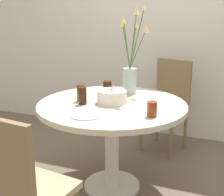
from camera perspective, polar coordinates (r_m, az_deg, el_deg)
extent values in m
plane|color=#6B5B4C|center=(2.71, 0.00, -15.91)|extent=(16.00, 16.00, 0.00)
cube|color=silver|center=(3.62, 8.11, 13.55)|extent=(8.00, 0.05, 2.60)
cylinder|color=beige|center=(2.42, 0.00, -1.37)|extent=(1.16, 1.16, 0.04)
cylinder|color=silver|center=(2.55, 0.00, -8.95)|extent=(0.11, 0.11, 0.66)
cylinder|color=silver|center=(2.71, 0.00, -15.64)|extent=(0.46, 0.46, 0.03)
cube|color=tan|center=(3.24, 9.58, -1.84)|extent=(0.49, 0.49, 0.04)
cube|color=olive|center=(3.34, 11.19, 3.03)|extent=(0.38, 0.13, 0.46)
cylinder|color=olive|center=(3.26, 5.35, -6.07)|extent=(0.03, 0.03, 0.44)
cylinder|color=olive|center=(3.11, 10.76, -7.36)|extent=(0.03, 0.03, 0.44)
cylinder|color=olive|center=(3.54, 8.20, -4.40)|extent=(0.03, 0.03, 0.44)
cylinder|color=olive|center=(3.40, 13.27, -5.48)|extent=(0.03, 0.03, 0.44)
cube|color=tan|center=(1.84, -14.32, -16.24)|extent=(0.45, 0.45, 0.04)
cube|color=olive|center=(1.62, -19.36, -11.34)|extent=(0.38, 0.08, 0.46)
cylinder|color=white|center=(2.40, 0.03, 0.25)|extent=(0.23, 0.23, 0.10)
cylinder|color=#E54C4C|center=(2.38, 0.03, 1.94)|extent=(0.01, 0.01, 0.04)
cylinder|color=#B2C6C1|center=(2.68, 3.26, 3.14)|extent=(0.12, 0.12, 0.22)
cylinder|color=#4C7538|center=(2.59, 2.63, 9.37)|extent=(0.04, 0.12, 0.38)
cone|color=#EFCC66|center=(2.52, 1.91, 13.52)|extent=(0.05, 0.05, 0.05)
cylinder|color=#4C7538|center=(2.56, 2.73, 9.56)|extent=(0.01, 0.17, 0.40)
cone|color=#EFCC66|center=(2.47, 2.11, 14.00)|extent=(0.04, 0.04, 0.05)
cylinder|color=#4C7538|center=(2.63, 4.58, 10.74)|extent=(0.11, 0.05, 0.50)
cone|color=#EFCC66|center=(2.63, 5.92, 16.11)|extent=(0.04, 0.04, 0.04)
cylinder|color=#4C7538|center=(2.54, 3.88, 10.26)|extent=(0.11, 0.17, 0.47)
cone|color=#EFCC66|center=(2.43, 4.55, 15.54)|extent=(0.05, 0.05, 0.05)
cylinder|color=#4C7538|center=(2.64, 4.78, 8.93)|extent=(0.13, 0.05, 0.33)
cone|color=#EFCC66|center=(2.63, 6.32, 12.47)|extent=(0.05, 0.05, 0.06)
cylinder|color=#4C7538|center=(2.65, 3.86, 9.33)|extent=(0.04, 0.04, 0.36)
cone|color=#EFCC66|center=(2.64, 4.43, 13.25)|extent=(0.04, 0.04, 0.05)
cylinder|color=white|center=(2.12, -4.86, -3.16)|extent=(0.21, 0.21, 0.01)
cylinder|color=#51280F|center=(2.46, -5.74, 0.93)|extent=(0.06, 0.06, 0.13)
cylinder|color=#33190C|center=(2.38, -5.40, 0.44)|extent=(0.06, 0.06, 0.13)
cylinder|color=maroon|center=(2.11, 7.33, -2.04)|extent=(0.07, 0.07, 0.10)
cylinder|color=#33190C|center=(2.56, -0.87, 1.64)|extent=(0.07, 0.07, 0.14)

